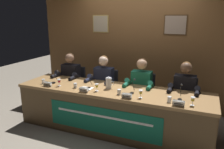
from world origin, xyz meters
name	(u,v)px	position (x,y,z in m)	size (l,w,h in m)	color
ground_plane	(112,128)	(0.00, 0.00, 0.00)	(12.00, 12.00, 0.00)	gray
wall_back_panelled	(136,47)	(0.00, 1.34, 1.30)	(4.54, 0.14, 2.60)	brown
conference_table	(109,104)	(0.00, -0.11, 0.52)	(3.34, 0.87, 0.75)	olive
chair_far_left	(75,88)	(-1.14, 0.62, 0.43)	(0.44, 0.44, 0.89)	black
panelist_far_left	(69,78)	(-1.14, 0.42, 0.71)	(0.51, 0.48, 1.22)	black
nameplate_far_left	(47,84)	(-1.10, -0.32, 0.79)	(0.16, 0.06, 0.08)	white
juice_glass_far_left	(59,81)	(-0.92, -0.22, 0.84)	(0.06, 0.06, 0.12)	white
water_cup_far_left	(43,82)	(-1.27, -0.22, 0.79)	(0.06, 0.06, 0.08)	silver
microphone_far_left	(55,79)	(-1.11, -0.08, 0.83)	(0.06, 0.17, 0.22)	black
chair_center_left	(107,92)	(-0.38, 0.62, 0.43)	(0.44, 0.44, 0.89)	black
panelist_center_left	(102,82)	(-0.38, 0.42, 0.71)	(0.51, 0.48, 1.22)	black
nameplate_center_left	(84,90)	(-0.35, -0.35, 0.79)	(0.16, 0.06, 0.08)	white
juice_glass_center_left	(97,86)	(-0.18, -0.21, 0.84)	(0.06, 0.06, 0.12)	white
water_cup_center_left	(75,86)	(-0.60, -0.21, 0.79)	(0.06, 0.06, 0.08)	silver
microphone_center_left	(90,84)	(-0.37, -0.10, 0.83)	(0.06, 0.17, 0.22)	black
chair_center_right	(143,98)	(0.38, 0.62, 0.43)	(0.44, 0.44, 0.89)	black
panelist_center_right	(140,87)	(0.38, 0.42, 0.71)	(0.51, 0.48, 1.22)	black
nameplate_center_right	(127,96)	(0.38, -0.35, 0.79)	(0.16, 0.06, 0.08)	white
juice_glass_center_right	(141,92)	(0.57, -0.24, 0.84)	(0.06, 0.06, 0.12)	white
water_cup_center_right	(119,92)	(0.22, -0.22, 0.79)	(0.06, 0.06, 0.08)	silver
microphone_center_right	(133,88)	(0.39, -0.07, 0.83)	(0.06, 0.17, 0.22)	black
chair_far_right	(184,103)	(1.14, 0.62, 0.43)	(0.44, 0.44, 0.89)	black
panelist_far_right	(184,92)	(1.14, 0.42, 0.71)	(0.51, 0.48, 1.22)	black
nameplate_far_right	(179,103)	(1.14, -0.35, 0.79)	(0.16, 0.06, 0.08)	white
juice_glass_far_right	(193,100)	(1.31, -0.25, 0.84)	(0.06, 0.06, 0.12)	white
water_cup_far_right	(169,100)	(1.00, -0.25, 0.79)	(0.06, 0.06, 0.08)	silver
microphone_far_right	(180,94)	(1.13, -0.07, 0.83)	(0.06, 0.17, 0.22)	black
water_pitcher_central	(109,83)	(-0.06, -0.01, 0.85)	(0.15, 0.10, 0.21)	silver
document_stack_center_left	(87,88)	(-0.40, -0.17, 0.76)	(0.22, 0.16, 0.01)	white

